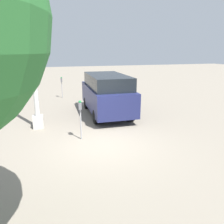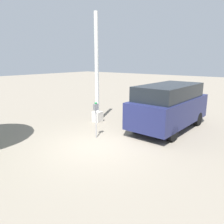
{
  "view_description": "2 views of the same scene",
  "coord_description": "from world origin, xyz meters",
  "px_view_note": "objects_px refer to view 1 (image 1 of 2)",
  "views": [
    {
      "loc": [
        -7.09,
        1.76,
        3.29
      ],
      "look_at": [
        0.94,
        -0.7,
        0.91
      ],
      "focal_mm": 35.0,
      "sensor_mm": 36.0,
      "label": 1
    },
    {
      "loc": [
        -5.71,
        -5.29,
        3.17
      ],
      "look_at": [
        0.42,
        -0.45,
        1.31
      ],
      "focal_mm": 35.0,
      "sensor_mm": 36.0,
      "label": 2
    }
  ],
  "objects_px": {
    "parking_meter_far": "(62,83)",
    "parking_meter_near": "(80,111)",
    "parked_van": "(107,93)",
    "lamp_post": "(34,82)"
  },
  "relations": [
    {
      "from": "parking_meter_far",
      "to": "lamp_post",
      "type": "bearing_deg",
      "value": 174.29
    },
    {
      "from": "lamp_post",
      "to": "parked_van",
      "type": "bearing_deg",
      "value": -71.41
    },
    {
      "from": "lamp_post",
      "to": "parked_van",
      "type": "relative_size",
      "value": 1.15
    },
    {
      "from": "lamp_post",
      "to": "parked_van",
      "type": "xyz_separation_m",
      "value": [
        1.16,
        -3.44,
        -0.88
      ]
    },
    {
      "from": "parking_meter_near",
      "to": "lamp_post",
      "type": "xyz_separation_m",
      "value": [
        1.84,
        1.59,
        0.9
      ]
    },
    {
      "from": "parking_meter_far",
      "to": "parked_van",
      "type": "bearing_deg",
      "value": -150.69
    },
    {
      "from": "parking_meter_far",
      "to": "lamp_post",
      "type": "height_order",
      "value": "lamp_post"
    },
    {
      "from": "parking_meter_far",
      "to": "parked_van",
      "type": "relative_size",
      "value": 0.32
    },
    {
      "from": "lamp_post",
      "to": "parking_meter_far",
      "type": "bearing_deg",
      "value": -13.97
    },
    {
      "from": "parking_meter_far",
      "to": "parking_meter_near",
      "type": "bearing_deg",
      "value": -171.3
    }
  ]
}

